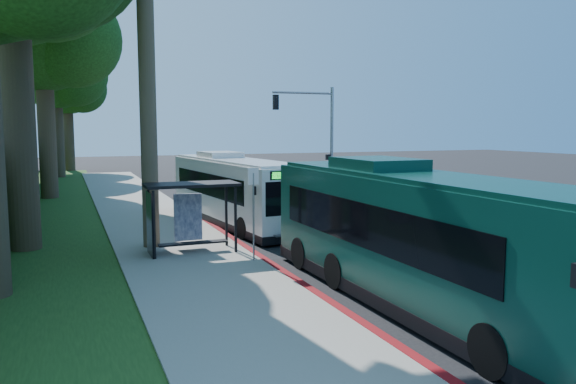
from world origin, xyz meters
name	(u,v)px	position (x,y,z in m)	size (l,w,h in m)	color
ground	(333,228)	(0.00, 0.00, 0.00)	(140.00, 140.00, 0.00)	black
sidewalk	(169,238)	(-7.30, 0.00, 0.06)	(4.50, 70.00, 0.12)	gray
red_curb	(256,254)	(-5.00, -4.00, 0.07)	(0.25, 30.00, 0.13)	maroon
grass_verge	(21,228)	(-13.00, 5.00, 0.03)	(8.00, 70.00, 0.06)	#234719
bus_shelter	(184,204)	(-7.26, -2.86, 1.81)	(3.20, 1.51, 2.55)	black
stop_sign_pole	(253,201)	(-5.40, -5.00, 2.08)	(0.35, 0.06, 3.17)	gray
traffic_signal_pole	(317,128)	(3.78, 10.00, 4.42)	(4.10, 0.30, 7.00)	gray
tree_2	(44,29)	(-11.89, 15.98, 10.48)	(8.82, 8.40, 15.12)	#382B1E
tree_3	(16,24)	(-13.88, 23.98, 11.98)	(10.08, 9.60, 17.28)	#382B1E
tree_4	(56,68)	(-11.40, 31.98, 9.73)	(8.40, 8.00, 14.14)	#382B1E
tree_5	(68,83)	(-10.41, 39.99, 8.96)	(7.35, 7.00, 12.86)	#382B1E
white_bus	(234,189)	(-3.81, 2.74, 1.61)	(3.48, 11.24, 3.30)	silver
teal_bus	(417,236)	(-2.98, -10.64, 1.77)	(2.74, 12.19, 3.62)	#093229
pickup	(287,188)	(1.66, 9.89, 0.75)	(2.48, 5.38, 1.50)	silver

